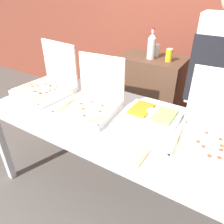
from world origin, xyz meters
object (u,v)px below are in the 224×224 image
Objects in this scene: pizza_box_near_left at (92,101)px; pizza_box_near_right at (48,84)px; soda_bottle at (152,46)px; person_server_vest at (213,87)px; pizza_box_far_right at (216,136)px; paper_plate_front_left at (135,156)px; soda_can_colored at (169,55)px; soda_can_silver at (156,50)px; veggie_tray at (152,114)px.

pizza_box_near_right is at bearing 170.50° from pizza_box_near_left.
person_server_vest is (0.66, -0.16, -0.22)m from soda_bottle.
paper_plate_front_left is at bearing -141.01° from pizza_box_far_right.
pizza_box_near_left is 1.04m from person_server_vest.
soda_can_colored is at bearing 101.24° from paper_plate_front_left.
soda_can_colored is (0.17, -0.09, 0.00)m from soda_can_silver.
person_server_vest is (0.82, 0.64, 0.08)m from pizza_box_near_left.
soda_bottle reaches higher than veggie_tray.
pizza_box_far_right is 0.63m from person_server_vest.
pizza_box_near_right is 1.09m from soda_bottle.
soda_can_silver is 1.00× the size of soda_can_colored.
pizza_box_near_right is 1.20m from paper_plate_front_left.
pizza_box_far_right is 1.20m from soda_can_silver.
veggie_tray is at bearing -78.78° from soda_can_colored.
pizza_box_near_left is at bearing -112.81° from soda_can_colored.
pizza_box_near_right is at bearing 161.57° from paper_plate_front_left.
pizza_box_near_left is 3.85× the size of soda_can_colored.
soda_can_silver is at bearing 111.92° from veggie_tray.
soda_bottle is 0.72m from person_server_vest.
paper_plate_front_left is 1.21m from soda_can_colored.
soda_can_colored reaches higher than paper_plate_front_left.
pizza_box_near_right reaches higher than veggie_tray.
pizza_box_near_left is 0.27× the size of person_server_vest.
pizza_box_near_left is 0.87m from soda_bottle.
paper_plate_front_left is at bearing -35.24° from pizza_box_near_left.
soda_bottle is at bearing 51.90° from pizza_box_near_right.
paper_plate_front_left is (-0.39, -0.36, -0.07)m from pizza_box_far_right.
pizza_box_far_right is 1.03m from soda_can_colored.
soda_can_colored is (0.18, 0.01, -0.07)m from soda_bottle.
veggie_tray is at bearing 53.93° from person_server_vest.
soda_can_colored is (0.34, 0.82, 0.24)m from pizza_box_near_left.
pizza_box_near_left is 1.93× the size of paper_plate_front_left.
pizza_box_near_left is 0.92m from soda_can_colored.
pizza_box_near_left is at bearing -100.92° from soda_can_silver.
paper_plate_front_left is (1.14, -0.38, -0.07)m from pizza_box_near_right.
soda_bottle is (-0.41, 1.14, 0.37)m from paper_plate_front_left.
soda_can_colored reaches higher than veggie_tray.
pizza_box_near_right is 1.51m from person_server_vest.
pizza_box_near_right is 1.22m from soda_can_colored.
soda_bottle reaches higher than pizza_box_near_right.
soda_bottle is 0.17× the size of person_server_vest.
person_server_vest is at bearing 53.93° from veggie_tray.
pizza_box_far_right is at bearing -47.89° from soda_can_silver.
soda_can_colored is 0.53m from person_server_vest.
pizza_box_near_right is at bearing -139.62° from soda_can_colored.
pizza_box_near_left is at bearing -161.09° from veggie_tray.
soda_can_silver reaches higher than paper_plate_front_left.
veggie_tray is 0.24× the size of person_server_vest.
soda_bottle is at bearing -175.81° from soda_can_colored.
pizza_box_far_right is 1.01× the size of pizza_box_near_right.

